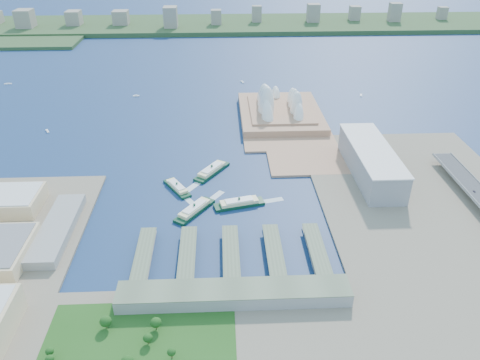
{
  "coord_description": "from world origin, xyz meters",
  "views": [
    {
      "loc": [
        6.69,
        -433.1,
        294.05
      ],
      "look_at": [
        28.33,
        45.32,
        18.0
      ],
      "focal_mm": 35.0,
      "sensor_mm": 36.0,
      "label": 1
    }
  ],
  "objects_px": {
    "ferry_a": "(177,186)",
    "ferry_c": "(194,208)",
    "opera_house": "(281,99)",
    "ferry_d": "(239,202)",
    "ferry_b": "(212,169)",
    "toaster_building": "(371,162)",
    "car_c": "(474,191)"
  },
  "relations": [
    {
      "from": "ferry_a",
      "to": "ferry_c",
      "type": "height_order",
      "value": "ferry_c"
    },
    {
      "from": "opera_house",
      "to": "ferry_d",
      "type": "xyz_separation_m",
      "value": [
        -78.9,
        -262.53,
        -26.52
      ]
    },
    {
      "from": "ferry_a",
      "to": "ferry_b",
      "type": "relative_size",
      "value": 0.83
    },
    {
      "from": "toaster_building",
      "to": "ferry_a",
      "type": "xyz_separation_m",
      "value": [
        -242.79,
        -22.88,
        -15.73
      ]
    },
    {
      "from": "toaster_building",
      "to": "ferry_d",
      "type": "distance_m",
      "value": 180.73
    },
    {
      "from": "opera_house",
      "to": "ferry_a",
      "type": "xyz_separation_m",
      "value": [
        -152.79,
        -222.88,
        -27.23
      ]
    },
    {
      "from": "opera_house",
      "to": "ferry_a",
      "type": "bearing_deg",
      "value": -124.43
    },
    {
      "from": "toaster_building",
      "to": "car_c",
      "type": "xyz_separation_m",
      "value": [
        101.0,
        -67.99,
        -5.04
      ]
    },
    {
      "from": "ferry_d",
      "to": "car_c",
      "type": "height_order",
      "value": "car_c"
    },
    {
      "from": "ferry_b",
      "to": "ferry_d",
      "type": "distance_m",
      "value": 85.34
    },
    {
      "from": "toaster_building",
      "to": "car_c",
      "type": "bearing_deg",
      "value": -33.95
    },
    {
      "from": "toaster_building",
      "to": "ferry_d",
      "type": "height_order",
      "value": "toaster_building"
    },
    {
      "from": "ferry_a",
      "to": "ferry_d",
      "type": "height_order",
      "value": "ferry_d"
    },
    {
      "from": "ferry_b",
      "to": "car_c",
      "type": "height_order",
      "value": "car_c"
    },
    {
      "from": "ferry_b",
      "to": "ferry_c",
      "type": "xyz_separation_m",
      "value": [
        -18.86,
        -90.2,
        -0.22
      ]
    },
    {
      "from": "ferry_c",
      "to": "ferry_b",
      "type": "bearing_deg",
      "value": -65.99
    },
    {
      "from": "toaster_building",
      "to": "ferry_c",
      "type": "distance_m",
      "value": 232.05
    },
    {
      "from": "opera_house",
      "to": "ferry_c",
      "type": "height_order",
      "value": "opera_house"
    },
    {
      "from": "toaster_building",
      "to": "ferry_c",
      "type": "bearing_deg",
      "value": -161.48
    },
    {
      "from": "toaster_building",
      "to": "car_c",
      "type": "distance_m",
      "value": 121.86
    },
    {
      "from": "ferry_c",
      "to": "car_c",
      "type": "height_order",
      "value": "car_c"
    },
    {
      "from": "ferry_a",
      "to": "toaster_building",
      "type": "bearing_deg",
      "value": -25.87
    },
    {
      "from": "ferry_b",
      "to": "car_c",
      "type": "bearing_deg",
      "value": 19.02
    },
    {
      "from": "ferry_b",
      "to": "toaster_building",
      "type": "bearing_deg",
      "value": 29.94
    },
    {
      "from": "opera_house",
      "to": "ferry_c",
      "type": "xyz_separation_m",
      "value": [
        -129.57,
        -273.55,
        -26.49
      ]
    },
    {
      "from": "ferry_c",
      "to": "ferry_a",
      "type": "bearing_deg",
      "value": -29.57
    },
    {
      "from": "opera_house",
      "to": "ferry_d",
      "type": "height_order",
      "value": "opera_house"
    },
    {
      "from": "ferry_a",
      "to": "car_c",
      "type": "distance_m",
      "value": 346.9
    },
    {
      "from": "ferry_a",
      "to": "ferry_b",
      "type": "distance_m",
      "value": 57.74
    },
    {
      "from": "car_c",
      "to": "ferry_c",
      "type": "bearing_deg",
      "value": 0.99
    },
    {
      "from": "opera_house",
      "to": "car_c",
      "type": "relative_size",
      "value": 42.73
    },
    {
      "from": "toaster_building",
      "to": "ferry_a",
      "type": "bearing_deg",
      "value": -174.62
    }
  ]
}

